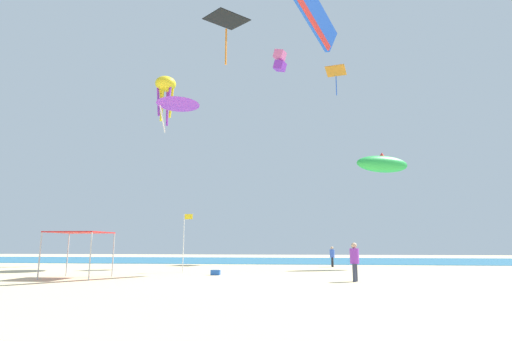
% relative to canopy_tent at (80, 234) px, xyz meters
% --- Properties ---
extents(ground, '(110.00, 110.00, 0.10)m').
position_rel_canopy_tent_xyz_m(ground, '(8.71, -1.31, -2.43)').
color(ground, '#D1BA8C').
extents(ocean_strip, '(110.00, 19.90, 0.03)m').
position_rel_canopy_tent_xyz_m(ocean_strip, '(8.71, 26.57, -2.36)').
color(ocean_strip, '#1E6B93').
rests_on(ocean_strip, ground).
extents(canopy_tent, '(2.89, 2.67, 2.53)m').
position_rel_canopy_tent_xyz_m(canopy_tent, '(0.00, 0.00, 0.00)').
color(canopy_tent, '#B2B2B7').
rests_on(canopy_tent, ground).
extents(person_near_tent, '(0.46, 0.49, 1.92)m').
position_rel_canopy_tent_xyz_m(person_near_tent, '(14.97, -0.46, -1.25)').
color(person_near_tent, '#33384C').
rests_on(person_near_tent, ground).
extents(person_leftmost, '(0.40, 0.45, 1.67)m').
position_rel_canopy_tent_xyz_m(person_leftmost, '(14.80, 13.13, -1.40)').
color(person_leftmost, black).
rests_on(person_leftmost, ground).
extents(banner_flag, '(0.61, 0.06, 3.87)m').
position_rel_canopy_tent_xyz_m(banner_flag, '(4.48, 5.30, -0.06)').
color(banner_flag, silver).
rests_on(banner_flag, ground).
extents(cooler_box, '(0.57, 0.37, 0.35)m').
position_rel_canopy_tent_xyz_m(cooler_box, '(7.12, 3.10, -2.20)').
color(cooler_box, blue).
rests_on(cooler_box, ground).
extents(kite_diamond_orange, '(2.62, 2.60, 3.19)m').
position_rel_canopy_tent_xyz_m(kite_diamond_orange, '(16.56, 22.68, 18.92)').
color(kite_diamond_orange, orange).
extents(kite_parafoil_blue, '(3.77, 5.71, 3.95)m').
position_rel_canopy_tent_xyz_m(kite_parafoil_blue, '(13.62, 6.20, 16.32)').
color(kite_parafoil_blue, blue).
extents(kite_box_pink, '(1.35, 1.24, 2.16)m').
position_rel_canopy_tent_xyz_m(kite_box_pink, '(10.57, 14.49, 16.77)').
color(kite_box_pink, pink).
extents(kite_octopus_yellow, '(2.90, 2.90, 4.94)m').
position_rel_canopy_tent_xyz_m(kite_octopus_yellow, '(-1.16, 15.94, 15.29)').
color(kite_octopus_yellow, yellow).
extents(kite_inflatable_green, '(4.90, 3.28, 1.82)m').
position_rel_canopy_tent_xyz_m(kite_inflatable_green, '(18.95, 11.45, 5.87)').
color(kite_inflatable_green, green).
extents(kite_delta_purple, '(4.51, 4.52, 2.93)m').
position_rel_canopy_tent_xyz_m(kite_delta_purple, '(2.01, 10.43, 11.59)').
color(kite_delta_purple, purple).
extents(kite_diamond_black, '(3.27, 3.27, 3.35)m').
position_rel_canopy_tent_xyz_m(kite_diamond_black, '(7.76, 2.09, 13.71)').
color(kite_diamond_black, black).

